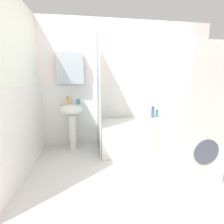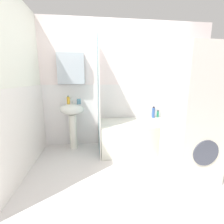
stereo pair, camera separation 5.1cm
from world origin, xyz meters
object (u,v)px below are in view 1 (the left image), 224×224
(lotion_bottle, at_px, (157,114))
(washer_dryer_stack, at_px, (193,115))
(toothbrush_cup, at_px, (78,102))
(sink, at_px, (72,116))
(soap_dispenser, at_px, (68,100))
(bathtub, at_px, (138,135))
(shampoo_bottle, at_px, (153,112))
(towel_folded, at_px, (146,123))
(body_wash_bottle, at_px, (163,113))

(lotion_bottle, relative_size, washer_dryer_stack, 0.09)
(toothbrush_cup, height_order, lotion_bottle, toothbrush_cup)
(sink, bearing_deg, washer_dryer_stack, -32.58)
(soap_dispenser, height_order, washer_dryer_stack, washer_dryer_stack)
(bathtub, bearing_deg, shampoo_bottle, 36.30)
(sink, height_order, lotion_bottle, sink)
(shampoo_bottle, xyz_separation_m, towel_folded, (-0.33, -0.50, -0.07))
(soap_dispenser, distance_m, bathtub, 1.45)
(washer_dryer_stack, bearing_deg, lotion_bottle, 87.38)
(towel_folded, bearing_deg, soap_dispenser, 162.57)
(soap_dispenser, bearing_deg, toothbrush_cup, -9.79)
(shampoo_bottle, bearing_deg, toothbrush_cup, -175.48)
(toothbrush_cup, distance_m, body_wash_bottle, 1.74)
(bathtub, relative_size, body_wash_bottle, 8.36)
(sink, xyz_separation_m, washer_dryer_stack, (1.66, -1.06, 0.22))
(sink, bearing_deg, lotion_bottle, 4.25)
(towel_folded, height_order, washer_dryer_stack, washer_dryer_stack)
(body_wash_bottle, distance_m, shampoo_bottle, 0.24)
(sink, height_order, bathtub, sink)
(soap_dispenser, relative_size, body_wash_bottle, 0.88)
(toothbrush_cup, bearing_deg, shampoo_bottle, 4.52)
(sink, relative_size, body_wash_bottle, 4.98)
(soap_dispenser, xyz_separation_m, shampoo_bottle, (1.66, 0.08, -0.29))
(bathtub, distance_m, shampoo_bottle, 0.61)
(sink, bearing_deg, soap_dispenser, 163.51)
(bathtub, distance_m, lotion_bottle, 0.67)
(lotion_bottle, bearing_deg, sink, -175.75)
(body_wash_bottle, height_order, washer_dryer_stack, washer_dryer_stack)
(body_wash_bottle, distance_m, washer_dryer_stack, 1.20)
(body_wash_bottle, relative_size, towel_folded, 0.63)
(bathtub, relative_size, shampoo_bottle, 6.28)
(sink, xyz_separation_m, body_wash_bottle, (1.84, 0.10, -0.02))
(sink, distance_m, lotion_bottle, 1.72)
(body_wash_bottle, relative_size, washer_dryer_stack, 0.10)
(toothbrush_cup, xyz_separation_m, washer_dryer_stack, (1.53, -1.04, -0.06))
(sink, bearing_deg, towel_folded, -17.47)
(sink, distance_m, washer_dryer_stack, 1.98)
(bathtub, relative_size, towel_folded, 5.26)
(soap_dispenser, relative_size, washer_dryer_stack, 0.09)
(lotion_bottle, bearing_deg, shampoo_bottle, -166.86)
(lotion_bottle, xyz_separation_m, washer_dryer_stack, (-0.05, -1.19, 0.25))
(lotion_bottle, bearing_deg, washer_dryer_stack, -92.62)
(body_wash_bottle, height_order, lotion_bottle, body_wash_bottle)
(towel_folded, bearing_deg, bathtub, 105.03)
(soap_dispenser, bearing_deg, body_wash_bottle, 2.51)
(sink, distance_m, soap_dispenser, 0.30)
(lotion_bottle, distance_m, towel_folded, 0.68)
(washer_dryer_stack, bearing_deg, sink, 147.42)
(soap_dispenser, distance_m, shampoo_bottle, 1.69)
(toothbrush_cup, height_order, shampoo_bottle, toothbrush_cup)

